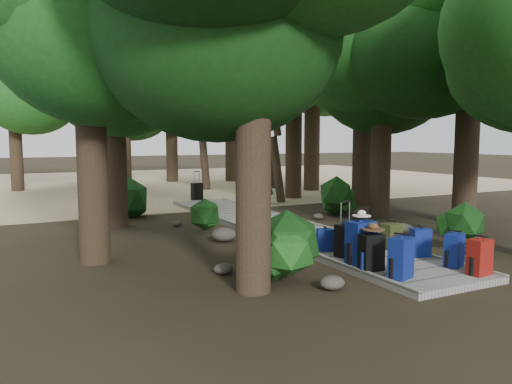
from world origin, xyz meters
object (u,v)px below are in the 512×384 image
kayak (115,195)px  sun_lounger (263,186)px  backpack_left_a (401,256)px  backpack_right_d (391,235)px  duffel_right_khaki (378,235)px  duffel_right_black (359,230)px  backpack_left_d (325,239)px  backpack_right_a (480,255)px  backpack_right_b (454,248)px  suitcase_on_boardwalk (345,240)px  backpack_left_b (371,250)px  backpack_left_c (361,241)px  lone_suitcase_on_sand (197,192)px  backpack_right_c (420,241)px

kayak → sun_lounger: sun_lounger is taller
backpack_left_a → backpack_right_d: 2.25m
duffel_right_khaki → duffel_right_black: size_ratio=0.78×
backpack_left_a → backpack_left_d: (0.05, 2.23, -0.13)m
backpack_right_a → backpack_right_d: bearing=82.8°
backpack_right_b → suitcase_on_boardwalk: size_ratio=1.06×
backpack_left_d → duffel_right_khaki: (1.41, 0.05, -0.06)m
backpack_right_a → suitcase_on_boardwalk: bearing=113.8°
duffel_right_black → backpack_right_b: bearing=-98.0°
backpack_left_b → backpack_left_c: 0.39m
backpack_left_a → kayak: backpack_left_a is taller
suitcase_on_boardwalk → backpack_left_c: bearing=-120.0°
backpack_right_a → lone_suitcase_on_sand: 12.54m
duffel_right_khaki → backpack_left_a: bearing=-147.5°
backpack_left_b → lone_suitcase_on_sand: (0.99, 11.49, -0.12)m
backpack_right_d → sun_lounger: size_ratio=0.31×
kayak → sun_lounger: bearing=3.3°
backpack_left_a → backpack_left_d: bearing=68.6°
backpack_left_d → duffel_right_khaki: size_ratio=0.87×
backpack_left_b → backpack_right_a: 1.76m
backpack_left_a → duffel_right_black: size_ratio=1.02×
backpack_left_a → sun_lounger: (4.38, 13.30, -0.17)m
backpack_left_c → backpack_right_d: 1.62m
backpack_right_b → kayak: (-3.22, 13.84, -0.29)m
backpack_left_b → duffel_right_khaki: bearing=52.5°
backpack_right_c → backpack_left_b: bearing=-148.4°
duffel_right_khaki → lone_suitcase_on_sand: size_ratio=0.86×
backpack_right_d → duffel_right_black: (-0.04, 1.01, -0.06)m
backpack_left_d → kayak: backpack_left_d is taller
backpack_right_d → suitcase_on_boardwalk: bearing=176.5°
duffel_right_khaki → backpack_right_b: bearing=-117.4°
backpack_right_b → backpack_right_d: 1.63m
sun_lounger → backpack_left_a: bearing=-110.2°
suitcase_on_boardwalk → lone_suitcase_on_sand: bearing=69.1°
sun_lounger → backpack_right_c: bearing=-105.5°
backpack_left_b → duffel_right_khaki: backpack_left_b is taller
backpack_left_a → backpack_right_c: 1.72m
backpack_right_a → backpack_right_d: backpack_right_a is taller
backpack_left_c → kayak: (-1.82, 12.99, -0.40)m
backpack_left_a → duffel_right_khaki: size_ratio=1.31×
sun_lounger → backpack_left_d: bearing=-113.3°
sun_lounger → suitcase_on_boardwalk: bearing=-112.0°
backpack_right_d → kayak: (-3.23, 12.21, -0.25)m
kayak → duffel_right_black: bearing=-64.6°
backpack_left_c → backpack_right_b: bearing=-36.9°
backpack_right_d → duffel_right_black: size_ratio=0.80×
duffel_right_black → backpack_right_d: bearing=-96.4°
kayak → lone_suitcase_on_sand: bearing=-24.9°
backpack_left_a → backpack_right_c: size_ratio=1.24×
kayak → sun_lounger: (6.23, -0.67, 0.16)m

